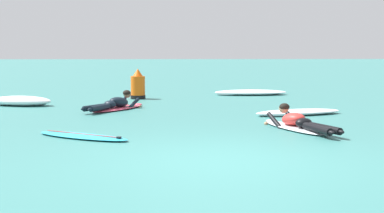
{
  "coord_description": "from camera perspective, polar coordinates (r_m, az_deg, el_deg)",
  "views": [
    {
      "loc": [
        -0.78,
        -8.13,
        1.66
      ],
      "look_at": [
        -0.24,
        4.7,
        0.3
      ],
      "focal_mm": 52.58,
      "sensor_mm": 36.0,
      "label": 1
    }
  ],
  "objects": [
    {
      "name": "whitewater_mid_right",
      "position": [
        16.71,
        -16.97,
        0.53
      ],
      "size": [
        2.02,
        1.35,
        0.28
      ],
      "color": "white",
      "rests_on": "ground"
    },
    {
      "name": "ground_plane",
      "position": [
        18.23,
        0.04,
        0.83
      ],
      "size": [
        120.0,
        120.0,
        0.0
      ],
      "primitive_type": "plane",
      "color": "#387A75"
    },
    {
      "name": "whitewater_front",
      "position": [
        19.69,
        5.97,
        1.43
      ],
      "size": [
        2.54,
        1.04,
        0.18
      ],
      "color": "white",
      "rests_on": "ground"
    },
    {
      "name": "whitewater_back",
      "position": [
        14.04,
        10.75,
        -0.58
      ],
      "size": [
        2.37,
        1.28,
        0.14
      ],
      "color": "white",
      "rests_on": "ground"
    },
    {
      "name": "drifting_surfboard",
      "position": [
        10.5,
        -10.97,
        -2.96
      ],
      "size": [
        1.99,
        1.53,
        0.16
      ],
      "color": "#2DB2D1",
      "rests_on": "ground"
    },
    {
      "name": "surfer_far",
      "position": [
        15.02,
        -7.73,
        0.17
      ],
      "size": [
        1.61,
        2.38,
        0.53
      ],
      "color": "#E54C66",
      "rests_on": "ground"
    },
    {
      "name": "channel_marker_buoy",
      "position": [
        18.13,
        -5.51,
        1.98
      ],
      "size": [
        0.48,
        0.48,
        0.97
      ],
      "color": "#EA5B0F",
      "rests_on": "ground"
    },
    {
      "name": "surfer_near",
      "position": [
        11.48,
        10.67,
        -1.67
      ],
      "size": [
        1.21,
        2.57,
        0.54
      ],
      "color": "silver",
      "rests_on": "ground"
    }
  ]
}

